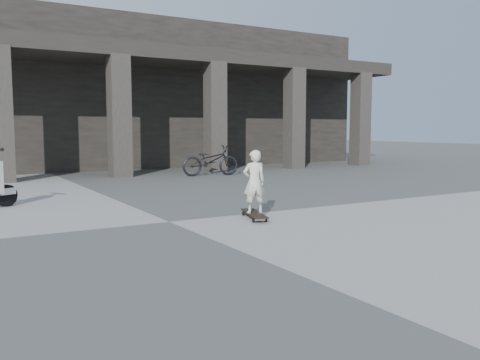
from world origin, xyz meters
TOP-DOWN VIEW (x-y plane):
  - ground at (0.00, 0.00)m, footprint 90.00×90.00m
  - colonnade at (-0.00, 13.77)m, footprint 28.00×8.82m
  - longboard at (1.43, -0.49)m, footprint 0.55×1.08m
  - child at (1.43, -0.49)m, footprint 0.46×0.35m
  - bicycle at (4.54, 7.30)m, footprint 2.04×0.98m

SIDE VIEW (x-z plane):
  - ground at x=0.00m, z-range 0.00..0.00m
  - longboard at x=1.43m, z-range 0.03..0.14m
  - bicycle at x=4.54m, z-range 0.00..1.03m
  - child at x=1.43m, z-range 0.11..1.22m
  - colonnade at x=0.00m, z-range 0.03..6.03m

